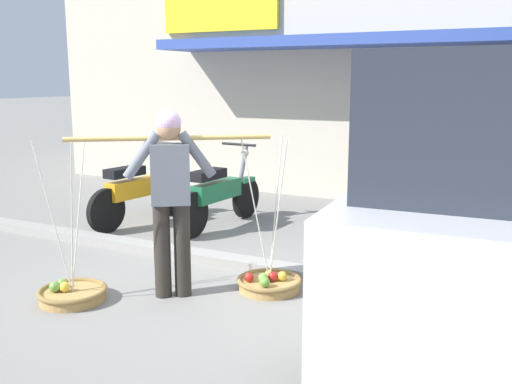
{
  "coord_description": "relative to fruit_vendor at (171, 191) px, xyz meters",
  "views": [
    {
      "loc": [
        2.95,
        -4.42,
        1.96
      ],
      "look_at": [
        0.4,
        0.6,
        0.85
      ],
      "focal_mm": 40.52,
      "sensor_mm": 36.0,
      "label": 1
    }
  ],
  "objects": [
    {
      "name": "ground_plane",
      "position": [
        0.01,
        0.28,
        -0.98
      ],
      "size": [
        90.0,
        90.0,
        0.0
      ],
      "primitive_type": "plane",
      "color": "gray"
    },
    {
      "name": "fruit_basket_right_side",
      "position": [
        -0.73,
        -0.53,
        -0.9
      ],
      "size": [
        0.62,
        0.62,
        1.45
      ],
      "color": "#B2894C",
      "rests_on": "ground"
    },
    {
      "name": "fruit_vendor",
      "position": [
        0.0,
        0.0,
        0.0
      ],
      "size": [
        1.48,
        1.08,
        1.7
      ],
      "color": "#2D2823",
      "rests_on": "ground"
    },
    {
      "name": "motorcycle_nearest_shop",
      "position": [
        -1.95,
        2.01,
        -0.53
      ],
      "size": [
        0.54,
        1.81,
        1.09
      ],
      "color": "black",
      "rests_on": "ground"
    },
    {
      "name": "motorcycle_second_in_row",
      "position": [
        -0.87,
        2.32,
        -0.53
      ],
      "size": [
        0.54,
        1.82,
        1.09
      ],
      "color": "black",
      "rests_on": "ground"
    },
    {
      "name": "storefront_building",
      "position": [
        0.68,
        7.26,
        1.12
      ],
      "size": [
        13.0,
        6.0,
        4.2
      ],
      "color": "beige",
      "rests_on": "ground"
    },
    {
      "name": "sidewalk_curb",
      "position": [
        0.01,
        0.98,
        -0.93
      ],
      "size": [
        20.0,
        0.24,
        0.1
      ],
      "primitive_type": "cube",
      "color": "gray",
      "rests_on": "ground"
    },
    {
      "name": "fruit_basket_left_side",
      "position": [
        0.73,
        0.52,
        -0.9
      ],
      "size": [
        0.62,
        0.62,
        1.45
      ],
      "color": "#B2894C",
      "rests_on": "ground"
    }
  ]
}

